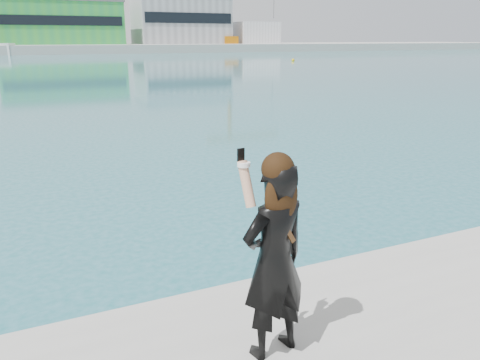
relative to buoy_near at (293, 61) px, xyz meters
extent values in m
cube|color=#9E9E99|center=(-37.63, 67.25, 1.00)|extent=(320.00, 40.00, 2.00)
cube|color=green|center=(-29.63, 65.25, 7.00)|extent=(30.00, 16.00, 10.00)
cube|color=black|center=(-29.63, 57.15, 7.50)|extent=(28.50, 0.20, 2.20)
cube|color=#59595B|center=(-29.63, 65.25, 12.25)|extent=(30.60, 16.32, 0.50)
cube|color=gray|center=(2.37, 65.25, 8.00)|extent=(25.00, 15.00, 12.00)
cube|color=black|center=(2.37, 57.65, 8.60)|extent=(23.75, 0.20, 2.64)
cube|color=silver|center=(24.37, 63.25, 5.00)|extent=(12.00, 10.00, 6.00)
cube|color=orange|center=(14.37, 59.25, 3.00)|extent=(4.00, 4.00, 2.00)
cylinder|color=silver|center=(-15.63, 58.25, 6.00)|extent=(0.16, 0.16, 8.00)
cube|color=#BE580B|center=(-15.03, 58.25, 9.40)|extent=(1.20, 0.04, 0.80)
sphere|color=yellow|center=(0.00, 0.00, 0.00)|extent=(0.50, 0.50, 0.50)
imported|color=black|center=(-37.66, -63.02, 1.68)|extent=(0.71, 0.53, 1.76)
sphere|color=black|center=(-37.66, -63.04, 2.50)|extent=(0.27, 0.27, 0.27)
ellipsoid|color=black|center=(-37.65, -63.09, 2.28)|extent=(0.29, 0.15, 0.47)
cylinder|color=tan|center=(-37.90, -62.96, 2.39)|extent=(0.12, 0.22, 0.38)
cylinder|color=white|center=(-37.91, -62.92, 2.54)|extent=(0.11, 0.11, 0.04)
cube|color=black|center=(-37.91, -62.88, 2.60)|extent=(0.07, 0.03, 0.13)
cube|color=#4C2D14|center=(-37.62, -63.09, 2.03)|extent=(0.25, 0.06, 0.36)
camera|label=1|loc=(-39.42, -66.17, 3.50)|focal=35.00mm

